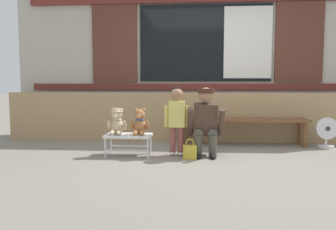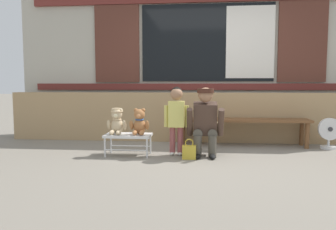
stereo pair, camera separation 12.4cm
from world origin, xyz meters
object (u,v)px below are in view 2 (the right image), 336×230
(small_display_bench, at_px, (128,137))
(adult_crouching, at_px, (206,122))
(teddy_bear_with_hat, at_px, (117,122))
(handbag_on_ground, at_px, (189,152))
(child_standing, at_px, (176,113))
(floor_fan, at_px, (329,133))
(wooden_bench_long, at_px, (243,123))
(teddy_bear_plain, at_px, (139,123))

(small_display_bench, xyz_separation_m, adult_crouching, (1.08, 0.06, 0.21))
(teddy_bear_with_hat, xyz_separation_m, handbag_on_ground, (1.02, -0.14, -0.38))
(child_standing, relative_size, floor_fan, 2.00)
(small_display_bench, relative_size, adult_crouching, 0.67)
(wooden_bench_long, relative_size, teddy_bear_plain, 5.78)
(handbag_on_ground, distance_m, floor_fan, 2.31)
(teddy_bear_with_hat, distance_m, child_standing, 0.84)
(teddy_bear_with_hat, bearing_deg, small_display_bench, -0.77)
(handbag_on_ground, bearing_deg, teddy_bear_plain, 168.56)
(wooden_bench_long, relative_size, adult_crouching, 2.21)
(child_standing, distance_m, floor_fan, 2.44)
(teddy_bear_with_hat, distance_m, floor_fan, 3.24)
(adult_crouching, distance_m, floor_fan, 2.04)
(teddy_bear_with_hat, relative_size, child_standing, 0.38)
(small_display_bench, xyz_separation_m, child_standing, (0.67, 0.08, 0.33))
(child_standing, height_order, floor_fan, child_standing)
(small_display_bench, bearing_deg, floor_fan, 14.53)
(teddy_bear_with_hat, height_order, child_standing, child_standing)
(adult_crouching, height_order, floor_fan, adult_crouching)
(wooden_bench_long, relative_size, floor_fan, 4.37)
(child_standing, bearing_deg, wooden_bench_long, 39.29)
(child_standing, bearing_deg, teddy_bear_with_hat, -174.73)
(teddy_bear_plain, distance_m, floor_fan, 2.93)
(small_display_bench, bearing_deg, wooden_bench_long, 28.34)
(wooden_bench_long, distance_m, teddy_bear_with_hat, 2.05)
(teddy_bear_plain, relative_size, floor_fan, 0.76)
(wooden_bench_long, distance_m, handbag_on_ground, 1.36)
(wooden_bench_long, height_order, teddy_bear_plain, teddy_bear_plain)
(teddy_bear_plain, xyz_separation_m, adult_crouching, (0.92, 0.06, 0.02))
(handbag_on_ground, bearing_deg, wooden_bench_long, 51.75)
(adult_crouching, bearing_deg, child_standing, 177.90)
(small_display_bench, distance_m, adult_crouching, 1.10)
(teddy_bear_plain, height_order, adult_crouching, adult_crouching)
(adult_crouching, bearing_deg, floor_fan, 20.42)
(teddy_bear_with_hat, bearing_deg, wooden_bench_long, 26.16)
(teddy_bear_plain, xyz_separation_m, child_standing, (0.51, 0.08, 0.13))
(small_display_bench, distance_m, teddy_bear_with_hat, 0.26)
(adult_crouching, bearing_deg, teddy_bear_with_hat, -177.15)
(small_display_bench, relative_size, teddy_bear_with_hat, 1.76)
(small_display_bench, distance_m, teddy_bear_plain, 0.25)
(small_display_bench, xyz_separation_m, floor_fan, (2.98, 0.77, -0.03))
(teddy_bear_plain, relative_size, handbag_on_ground, 1.34)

